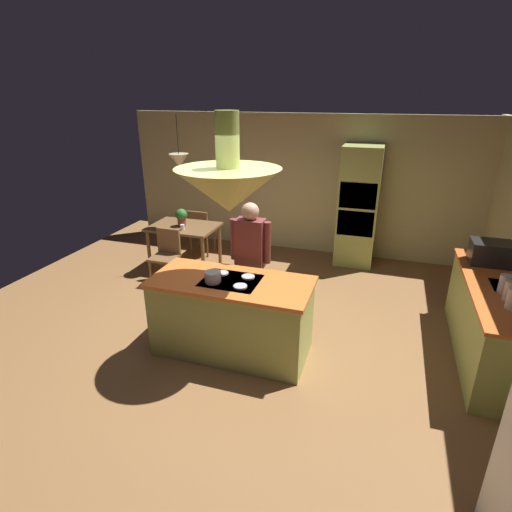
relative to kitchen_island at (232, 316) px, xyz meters
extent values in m
plane|color=olive|center=(0.00, 0.20, -0.47)|extent=(8.16, 8.16, 0.00)
cube|color=beige|center=(0.00, 3.65, 0.81)|extent=(6.80, 0.10, 2.55)
cube|color=#A8B259|center=(0.00, 0.00, -0.02)|extent=(1.77, 0.79, 0.88)
cube|color=orange|center=(0.00, 0.00, 0.44)|extent=(1.83, 0.85, 0.04)
cube|color=black|center=(0.00, 0.00, 0.45)|extent=(0.64, 0.52, 0.01)
cylinder|color=#B2B2B7|center=(-0.16, -0.13, 0.47)|extent=(0.15, 0.15, 0.02)
cylinder|color=#B2B2B7|center=(0.16, -0.13, 0.47)|extent=(0.15, 0.15, 0.02)
cylinder|color=#B2B2B7|center=(-0.16, 0.13, 0.47)|extent=(0.15, 0.15, 0.02)
cylinder|color=#B2B2B7|center=(0.16, 0.13, 0.47)|extent=(0.15, 0.15, 0.02)
cube|color=#A8B259|center=(2.84, 0.80, -0.02)|extent=(0.62, 2.17, 0.88)
cube|color=orange|center=(2.84, 0.80, 0.44)|extent=(0.66, 2.21, 0.04)
cube|color=#A8B259|center=(1.10, 3.25, 0.57)|extent=(0.66, 0.62, 2.08)
cube|color=black|center=(1.10, 2.96, 0.83)|extent=(0.60, 0.04, 0.44)
cube|color=black|center=(1.10, 2.96, 0.35)|extent=(0.60, 0.04, 0.44)
cube|color=brown|center=(-1.70, 2.10, 0.27)|extent=(1.14, 0.82, 0.04)
cylinder|color=brown|center=(-2.21, 1.75, -0.11)|extent=(0.06, 0.06, 0.72)
cylinder|color=brown|center=(-1.19, 1.75, -0.11)|extent=(0.06, 0.06, 0.72)
cylinder|color=brown|center=(-2.21, 2.45, -0.11)|extent=(0.06, 0.06, 0.72)
cylinder|color=brown|center=(-1.19, 2.45, -0.11)|extent=(0.06, 0.06, 0.72)
cylinder|color=tan|center=(-0.10, 0.69, -0.06)|extent=(0.14, 0.14, 0.81)
cylinder|color=tan|center=(0.08, 0.69, -0.06)|extent=(0.14, 0.14, 0.81)
cube|color=brown|center=(-0.01, 0.69, 0.66)|extent=(0.36, 0.22, 0.63)
cylinder|color=brown|center=(-0.23, 0.69, 0.69)|extent=(0.09, 0.09, 0.53)
cylinder|color=brown|center=(0.21, 0.69, 0.69)|extent=(0.09, 0.09, 0.53)
sphere|color=tan|center=(-0.01, 0.69, 1.07)|extent=(0.22, 0.22, 0.22)
cone|color=#A8B259|center=(0.00, 0.00, 1.48)|extent=(1.10, 1.10, 0.45)
cylinder|color=#A8B259|center=(0.00, 0.00, 1.98)|extent=(0.24, 0.24, 0.55)
cone|color=beige|center=(-1.70, 2.10, 1.39)|extent=(0.32, 0.32, 0.22)
cylinder|color=black|center=(-1.70, 2.10, 1.80)|extent=(0.01, 0.01, 0.60)
cube|color=brown|center=(-1.70, 1.39, -0.03)|extent=(0.40, 0.40, 0.04)
cube|color=brown|center=(-1.70, 1.57, 0.19)|extent=(0.40, 0.04, 0.42)
cylinder|color=brown|center=(-1.87, 1.22, -0.25)|extent=(0.04, 0.04, 0.43)
cylinder|color=brown|center=(-1.53, 1.22, -0.25)|extent=(0.04, 0.04, 0.43)
cylinder|color=brown|center=(-1.87, 1.56, -0.25)|extent=(0.04, 0.04, 0.43)
cylinder|color=brown|center=(-1.53, 1.56, -0.25)|extent=(0.04, 0.04, 0.43)
cube|color=brown|center=(-1.70, 2.81, -0.03)|extent=(0.40, 0.40, 0.04)
cube|color=brown|center=(-1.70, 2.63, 0.19)|extent=(0.40, 0.04, 0.42)
cylinder|color=brown|center=(-1.53, 2.98, -0.25)|extent=(0.04, 0.04, 0.43)
cylinder|color=brown|center=(-1.87, 2.98, -0.25)|extent=(0.04, 0.04, 0.43)
cylinder|color=brown|center=(-1.53, 2.64, -0.25)|extent=(0.04, 0.04, 0.43)
cylinder|color=brown|center=(-1.87, 2.64, -0.25)|extent=(0.04, 0.04, 0.43)
cylinder|color=#99382D|center=(-1.72, 2.09, 0.35)|extent=(0.14, 0.14, 0.12)
sphere|color=#2D722D|center=(-1.72, 2.09, 0.49)|extent=(0.20, 0.20, 0.20)
cylinder|color=white|center=(-1.61, 1.90, 0.34)|extent=(0.07, 0.07, 0.09)
cylinder|color=silver|center=(2.84, 0.44, 0.56)|extent=(0.11, 0.11, 0.20)
cylinder|color=silver|center=(2.84, 0.62, 0.56)|extent=(0.13, 0.13, 0.20)
cube|color=#232326|center=(2.84, 1.45, 0.60)|extent=(0.46, 0.36, 0.28)
cylinder|color=#B2B2B7|center=(-0.16, -0.13, 0.54)|extent=(0.18, 0.18, 0.12)
camera|label=1|loc=(1.55, -3.82, 2.41)|focal=28.46mm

